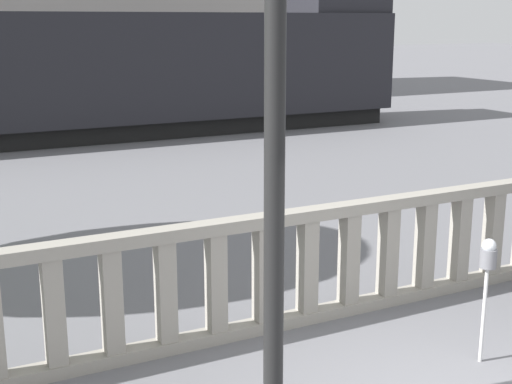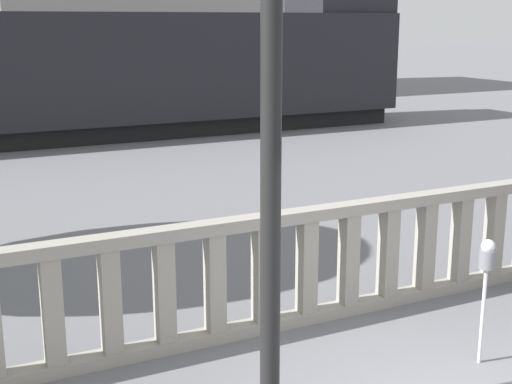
{
  "view_description": "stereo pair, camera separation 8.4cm",
  "coord_description": "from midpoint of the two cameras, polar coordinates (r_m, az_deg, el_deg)",
  "views": [
    {
      "loc": [
        -4.23,
        -4.09,
        3.58
      ],
      "look_at": [
        -0.18,
        3.81,
        1.43
      ],
      "focal_mm": 50.0,
      "sensor_mm": 36.0,
      "label": 1
    },
    {
      "loc": [
        -4.15,
        -4.13,
        3.58
      ],
      "look_at": [
        -0.18,
        3.81,
        1.43
      ],
      "focal_mm": 50.0,
      "sensor_mm": 36.0,
      "label": 2
    }
  ],
  "objects": [
    {
      "name": "balustrade",
      "position": [
        8.58,
        4.36,
        -5.95
      ],
      "size": [
        13.96,
        0.24,
        1.42
      ],
      "color": "gray",
      "rests_on": "ground"
    },
    {
      "name": "lamppost",
      "position": [
        5.78,
        1.63,
        5.56
      ],
      "size": [
        0.39,
        0.39,
        5.58
      ],
      "color": "black",
      "rests_on": "ground"
    },
    {
      "name": "train_near",
      "position": [
        21.91,
        -18.48,
        8.77
      ],
      "size": [
        25.41,
        2.85,
        4.4
      ],
      "color": "black",
      "rests_on": "ground"
    },
    {
      "name": "train_far",
      "position": [
        33.99,
        -15.77,
        10.12
      ],
      "size": [
        27.07,
        2.69,
        4.02
      ],
      "color": "black",
      "rests_on": "ground"
    },
    {
      "name": "parking_meter",
      "position": [
        7.81,
        18.27,
        -5.5
      ],
      "size": [
        0.18,
        0.18,
        1.38
      ],
      "color": "silver",
      "rests_on": "ground"
    }
  ]
}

